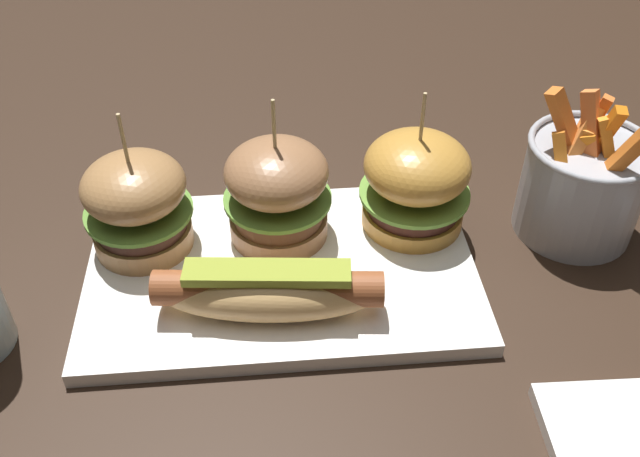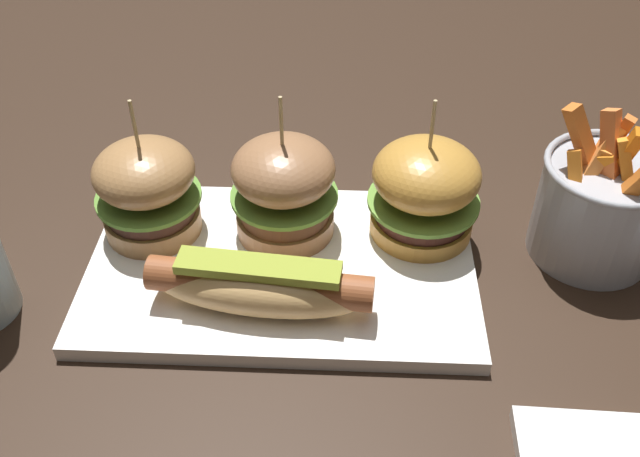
{
  "view_description": "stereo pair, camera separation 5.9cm",
  "coord_description": "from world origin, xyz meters",
  "px_view_note": "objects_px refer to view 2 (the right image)",
  "views": [
    {
      "loc": [
        -0.01,
        -0.45,
        0.44
      ],
      "look_at": [
        0.03,
        0.0,
        0.05
      ],
      "focal_mm": 39.69,
      "sensor_mm": 36.0,
      "label": 1
    },
    {
      "loc": [
        0.05,
        -0.45,
        0.44
      ],
      "look_at": [
        0.03,
        0.0,
        0.05
      ],
      "focal_mm": 39.69,
      "sensor_mm": 36.0,
      "label": 2
    }
  ],
  "objects_px": {
    "slider_left": "(147,189)",
    "fries_bucket": "(600,205)",
    "slider_center": "(287,188)",
    "slider_right": "(425,189)",
    "hot_dog": "(260,286)",
    "platter_main": "(282,268)"
  },
  "relations": [
    {
      "from": "slider_center",
      "to": "slider_right",
      "type": "relative_size",
      "value": 1.02
    },
    {
      "from": "platter_main",
      "to": "hot_dog",
      "type": "bearing_deg",
      "value": -102.8
    },
    {
      "from": "slider_center",
      "to": "slider_right",
      "type": "bearing_deg",
      "value": 2.47
    },
    {
      "from": "hot_dog",
      "to": "slider_center",
      "type": "height_order",
      "value": "slider_center"
    },
    {
      "from": "hot_dog",
      "to": "fries_bucket",
      "type": "height_order",
      "value": "fries_bucket"
    },
    {
      "from": "slider_right",
      "to": "platter_main",
      "type": "bearing_deg",
      "value": -158.19
    },
    {
      "from": "hot_dog",
      "to": "slider_left",
      "type": "bearing_deg",
      "value": 139.33
    },
    {
      "from": "slider_left",
      "to": "fries_bucket",
      "type": "xyz_separation_m",
      "value": [
        0.4,
        0.0,
        -0.01
      ]
    },
    {
      "from": "platter_main",
      "to": "slider_center",
      "type": "xyz_separation_m",
      "value": [
        0.0,
        0.04,
        0.05
      ]
    },
    {
      "from": "platter_main",
      "to": "slider_center",
      "type": "bearing_deg",
      "value": 86.11
    },
    {
      "from": "platter_main",
      "to": "hot_dog",
      "type": "height_order",
      "value": "hot_dog"
    },
    {
      "from": "slider_left",
      "to": "fries_bucket",
      "type": "relative_size",
      "value": 0.91
    },
    {
      "from": "fries_bucket",
      "to": "hot_dog",
      "type": "bearing_deg",
      "value": -161.37
    },
    {
      "from": "slider_right",
      "to": "fries_bucket",
      "type": "xyz_separation_m",
      "value": [
        0.15,
        -0.01,
        -0.01
      ]
    },
    {
      "from": "slider_center",
      "to": "slider_right",
      "type": "distance_m",
      "value": 0.12
    },
    {
      "from": "hot_dog",
      "to": "slider_left",
      "type": "xyz_separation_m",
      "value": [
        -0.11,
        0.09,
        0.02
      ]
    },
    {
      "from": "slider_left",
      "to": "slider_center",
      "type": "relative_size",
      "value": 0.97
    },
    {
      "from": "slider_center",
      "to": "fries_bucket",
      "type": "xyz_separation_m",
      "value": [
        0.27,
        -0.0,
        -0.01
      ]
    },
    {
      "from": "platter_main",
      "to": "slider_right",
      "type": "xyz_separation_m",
      "value": [
        0.12,
        0.05,
        0.05
      ]
    },
    {
      "from": "hot_dog",
      "to": "fries_bucket",
      "type": "relative_size",
      "value": 1.24
    },
    {
      "from": "fries_bucket",
      "to": "slider_right",
      "type": "bearing_deg",
      "value": 177.95
    },
    {
      "from": "hot_dog",
      "to": "slider_right",
      "type": "height_order",
      "value": "slider_right"
    }
  ]
}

